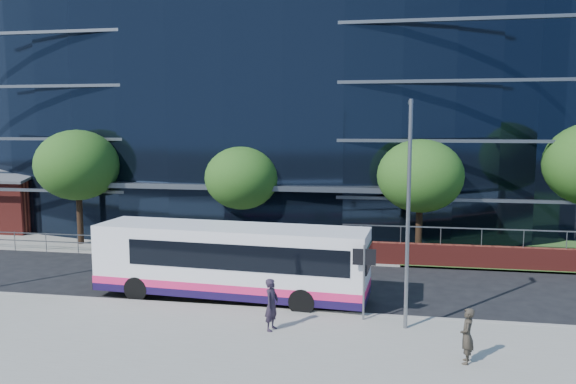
% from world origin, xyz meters
% --- Properties ---
extents(ground, '(200.00, 200.00, 0.00)m').
position_xyz_m(ground, '(0.00, 0.00, 0.00)').
color(ground, black).
rests_on(ground, ground).
extents(pavement_near, '(80.00, 8.00, 0.15)m').
position_xyz_m(pavement_near, '(0.00, -5.00, 0.07)').
color(pavement_near, gray).
rests_on(pavement_near, ground).
extents(kerb, '(80.00, 0.25, 0.16)m').
position_xyz_m(kerb, '(0.00, -1.00, 0.08)').
color(kerb, gray).
rests_on(kerb, ground).
extents(yellow_line_outer, '(80.00, 0.08, 0.01)m').
position_xyz_m(yellow_line_outer, '(0.00, -0.80, 0.01)').
color(yellow_line_outer, gold).
rests_on(yellow_line_outer, ground).
extents(yellow_line_inner, '(80.00, 0.08, 0.01)m').
position_xyz_m(yellow_line_inner, '(0.00, -0.65, 0.01)').
color(yellow_line_inner, gold).
rests_on(yellow_line_inner, ground).
extents(far_forecourt, '(50.00, 8.00, 0.10)m').
position_xyz_m(far_forecourt, '(-6.00, 11.00, 0.05)').
color(far_forecourt, gray).
rests_on(far_forecourt, ground).
extents(glass_office, '(44.00, 23.10, 16.00)m').
position_xyz_m(glass_office, '(-4.00, 20.85, 8.00)').
color(glass_office, black).
rests_on(glass_office, ground).
extents(guard_railings, '(24.00, 0.05, 1.10)m').
position_xyz_m(guard_railings, '(-8.00, 7.00, 0.82)').
color(guard_railings, slate).
rests_on(guard_railings, ground).
extents(street_sign, '(0.85, 0.09, 2.80)m').
position_xyz_m(street_sign, '(4.50, -1.59, 2.15)').
color(street_sign, slate).
rests_on(street_sign, pavement_near).
extents(tree_far_a, '(4.95, 4.95, 6.98)m').
position_xyz_m(tree_far_a, '(-13.00, 9.00, 4.86)').
color(tree_far_a, black).
rests_on(tree_far_a, ground).
extents(tree_far_b, '(4.29, 4.29, 6.05)m').
position_xyz_m(tree_far_b, '(-3.00, 9.50, 4.21)').
color(tree_far_b, black).
rests_on(tree_far_b, ground).
extents(tree_far_c, '(4.62, 4.62, 6.51)m').
position_xyz_m(tree_far_c, '(7.00, 9.00, 4.54)').
color(tree_far_c, black).
rests_on(tree_far_c, ground).
extents(tree_dist_e, '(4.62, 4.62, 6.51)m').
position_xyz_m(tree_dist_e, '(24.00, 40.00, 4.54)').
color(tree_dist_e, black).
rests_on(tree_dist_e, ground).
extents(streetlight_east, '(0.15, 0.77, 8.00)m').
position_xyz_m(streetlight_east, '(6.00, -2.17, 4.44)').
color(streetlight_east, slate).
rests_on(streetlight_east, pavement_near).
extents(city_bus, '(11.62, 3.42, 3.10)m').
position_xyz_m(city_bus, '(-0.99, 0.34, 1.65)').
color(city_bus, white).
rests_on(city_bus, ground).
extents(pedestrian, '(0.58, 0.75, 1.83)m').
position_xyz_m(pedestrian, '(1.39, -3.21, 1.07)').
color(pedestrian, '#261D2C').
rests_on(pedestrian, pavement_near).
extents(pedestrian_b, '(0.50, 0.67, 1.70)m').
position_xyz_m(pedestrian_b, '(7.72, -4.85, 1.00)').
color(pedestrian_b, '#363026').
rests_on(pedestrian_b, pavement_near).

